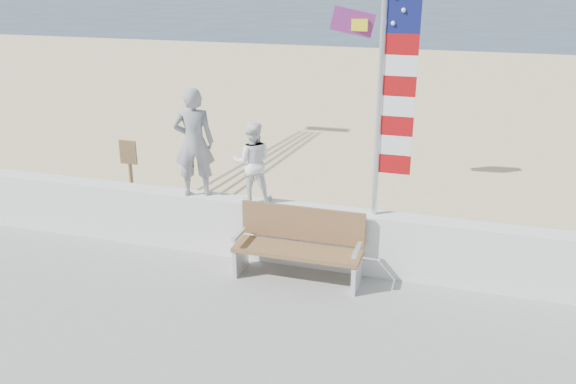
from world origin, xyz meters
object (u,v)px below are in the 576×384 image
adult (194,142)px  child (252,162)px  bench (299,244)px  flag (391,78)px

adult → child: bearing=158.2°
adult → child: (0.92, 0.00, -0.22)m
bench → child: bearing=151.7°
bench → flag: size_ratio=0.51×
child → flag: 2.34m
adult → child: size_ratio=1.37×
flag → bench: bearing=-157.3°
child → bench: size_ratio=0.66×
adult → flag: flag is taller
adult → flag: bearing=158.2°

